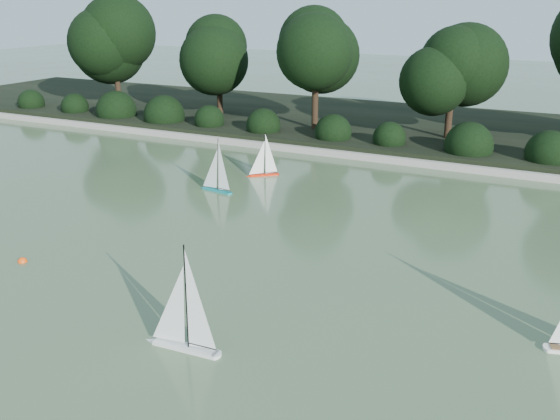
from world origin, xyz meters
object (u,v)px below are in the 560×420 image
sailboat_white_a (179,331)px  race_buoy (23,262)px  sailboat_orange (261,169)px  sailboat_teal (214,182)px

sailboat_white_a → race_buoy: 4.08m
sailboat_orange → sailboat_teal: sailboat_teal is taller
sailboat_white_a → sailboat_teal: sailboat_white_a is taller
sailboat_orange → race_buoy: (-1.10, -6.46, -0.18)m
sailboat_white_a → race_buoy: sailboat_white_a is taller
sailboat_teal → race_buoy: size_ratio=8.18×
sailboat_teal → race_buoy: (-0.73, -4.86, -0.20)m
sailboat_orange → sailboat_teal: bearing=-103.0°
race_buoy → sailboat_teal: bearing=81.4°
sailboat_white_a → sailboat_teal: bearing=118.4°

